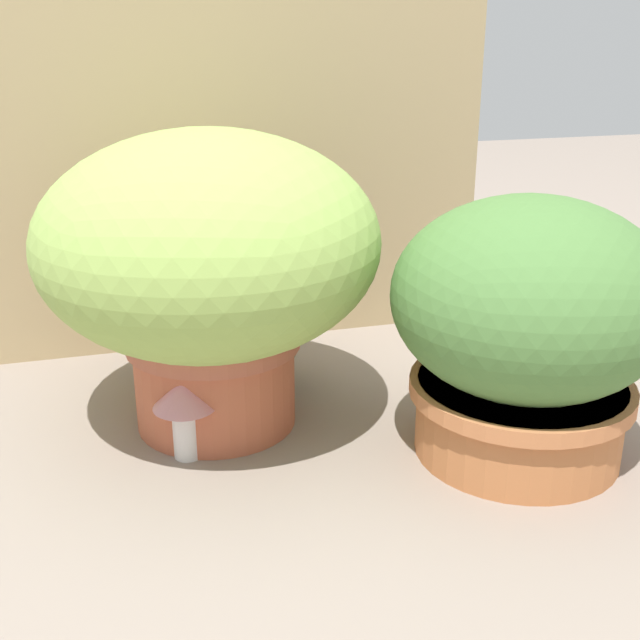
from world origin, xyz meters
name	(u,v)px	position (x,y,z in m)	size (l,w,h in m)	color
ground_plane	(281,437)	(0.00, 0.00, 0.00)	(6.00, 6.00, 0.00)	gray
cardboard_backdrop	(234,122)	(0.02, 0.45, 0.45)	(1.03, 0.03, 0.89)	tan
grass_planter	(209,258)	(-0.09, 0.09, 0.28)	(0.53, 0.53, 0.48)	#B3593B
leafy_planter	(527,324)	(0.34, -0.14, 0.21)	(0.41, 0.41, 0.40)	#BC703F
cat	(249,327)	(-0.01, 0.19, 0.12)	(0.35, 0.31, 0.32)	brown
mushroom_ornament_pink	(185,402)	(-0.15, -0.02, 0.09)	(0.10, 0.10, 0.13)	silver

